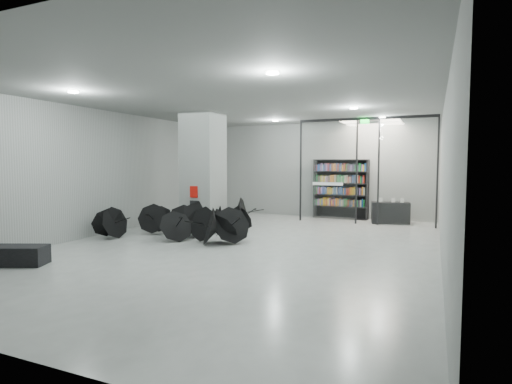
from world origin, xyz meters
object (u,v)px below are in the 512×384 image
at_px(umbrella_cluster, 194,227).
at_px(bench, 15,255).
at_px(shop_counter, 390,213).
at_px(column, 203,172).
at_px(bookshelf, 341,189).

bearing_deg(umbrella_cluster, bench, -111.21).
bearing_deg(umbrella_cluster, shop_counter, 45.15).
bearing_deg(umbrella_cluster, column, 109.05).
relative_size(column, umbrella_cluster, 0.79).
height_order(bench, shop_counter, shop_counter).
bearing_deg(bookshelf, umbrella_cluster, -115.74).
bearing_deg(bench, shop_counter, 31.49).
relative_size(column, bookshelf, 1.63).
distance_m(bench, umbrella_cluster, 5.00).
bearing_deg(bench, column, 54.28).
bearing_deg(bench, bookshelf, 41.57).
bearing_deg(column, bench, -102.69).
distance_m(shop_counter, umbrella_cluster, 7.58).
bearing_deg(column, umbrella_cluster, -70.95).
distance_m(bench, shop_counter, 12.33).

